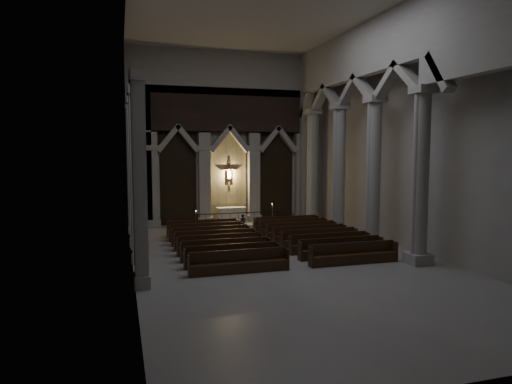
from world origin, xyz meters
The scene contains 11 objects.
room centered at (0.00, 0.00, 7.60)m, with size 24.00×24.10×12.00m.
sanctuary_wall centered at (0.00, 11.54, 6.62)m, with size 14.00×0.77×12.00m.
right_arcade centered at (5.50, 1.33, 7.83)m, with size 1.00×24.00×12.00m.
left_pilasters centered at (-6.75, 3.50, 3.91)m, with size 0.60×13.00×8.03m.
sanctuary_step centered at (0.00, 10.60, 0.07)m, with size 8.50×2.60×0.15m, color #9D9B93.
altar centered at (0.02, 11.10, 0.67)m, with size 2.03×0.81×1.03m.
altar_rail centered at (0.00, 9.06, 0.73)m, with size 5.59×0.09×1.10m.
candle_stand_left centered at (-2.79, 9.32, 0.35)m, with size 0.21×0.21×1.27m.
candle_stand_right centered at (2.59, 9.67, 0.42)m, with size 0.26×0.26×1.55m.
pews centered at (0.00, 2.79, 0.32)m, with size 9.74×9.28×0.97m.
worshipper centered at (-0.03, 7.73, 0.57)m, with size 0.42×0.27×1.14m, color black.
Camera 1 is at (-7.44, -19.96, 5.17)m, focal length 32.00 mm.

